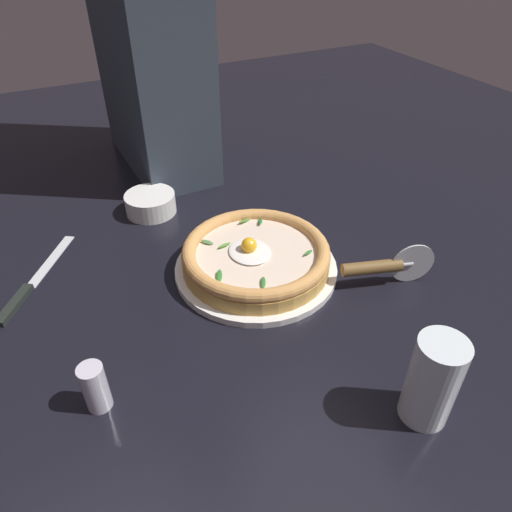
% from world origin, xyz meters
% --- Properties ---
extents(ground_plane, '(2.40, 2.40, 0.03)m').
position_xyz_m(ground_plane, '(0.00, 0.00, -0.01)').
color(ground_plane, black).
rests_on(ground_plane, ground).
extents(pizza_plate, '(0.28, 0.28, 0.01)m').
position_xyz_m(pizza_plate, '(-0.01, -0.01, 0.01)').
color(pizza_plate, white).
rests_on(pizza_plate, ground).
extents(pizza, '(0.25, 0.25, 0.06)m').
position_xyz_m(pizza, '(-0.01, -0.01, 0.03)').
color(pizza, gold).
rests_on(pizza, pizza_plate).
extents(side_bowl, '(0.10, 0.10, 0.04)m').
position_xyz_m(side_bowl, '(0.26, 0.10, 0.02)').
color(side_bowl, white).
rests_on(side_bowl, ground).
extents(pizza_cutter, '(0.06, 0.15, 0.07)m').
position_xyz_m(pizza_cutter, '(-0.14, -0.18, 0.04)').
color(pizza_cutter, silver).
rests_on(pizza_cutter, ground).
extents(table_knife, '(0.21, 0.15, 0.01)m').
position_xyz_m(table_knife, '(0.11, 0.35, 0.00)').
color(table_knife, silver).
rests_on(table_knife, ground).
extents(drinking_glass, '(0.06, 0.06, 0.13)m').
position_xyz_m(drinking_glass, '(-0.36, -0.07, 0.05)').
color(drinking_glass, silver).
rests_on(drinking_glass, ground).
extents(pepper_shaker, '(0.03, 0.03, 0.07)m').
position_xyz_m(pepper_shaker, '(-0.17, 0.29, 0.04)').
color(pepper_shaker, silver).
rests_on(pepper_shaker, ground).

